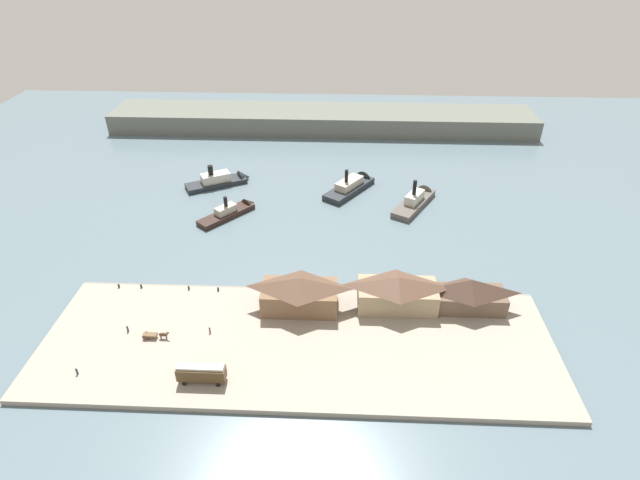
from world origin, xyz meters
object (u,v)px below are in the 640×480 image
at_px(pedestrian_standing_center, 77,371).
at_px(mooring_post_center_west, 189,288).
at_px(pedestrian_near_west_shed, 210,330).
at_px(ferry_departing_north, 232,211).
at_px(ferry_outer_harbor, 223,180).
at_px(mooring_post_center_east, 218,289).
at_px(street_tram, 201,372).
at_px(horse_cart, 155,335).
at_px(pedestrian_near_cart, 128,329).
at_px(mooring_post_west, 141,286).
at_px(ferry_shed_east_terminal, 469,294).
at_px(ferry_approaching_west, 417,199).
at_px(ferry_moored_east, 354,185).
at_px(ferry_shed_central_terminal, 397,291).
at_px(mooring_post_east, 119,286).
at_px(ferry_shed_west_terminal, 300,293).

relative_size(pedestrian_standing_center, mooring_post_center_west, 1.84).
distance_m(pedestrian_near_west_shed, ferry_departing_north, 54.07).
bearing_deg(ferry_outer_harbor, mooring_post_center_east, -79.46).
distance_m(street_tram, horse_cart, 17.42).
bearing_deg(pedestrian_standing_center, pedestrian_near_west_shed, 28.52).
distance_m(horse_cart, ferry_departing_north, 56.39).
relative_size(street_tram, pedestrian_near_cart, 5.66).
bearing_deg(mooring_post_west, mooring_post_center_west, -0.54).
distance_m(horse_cart, ferry_outer_harbor, 76.56).
relative_size(ferry_shed_east_terminal, mooring_post_west, 18.67).
bearing_deg(pedestrian_near_cart, ferry_approaching_west, 42.08).
relative_size(pedestrian_near_west_shed, ferry_moored_east, 0.07).
bearing_deg(mooring_post_west, ferry_outer_harbor, 82.32).
distance_m(ferry_shed_central_terminal, mooring_post_west, 62.31).
bearing_deg(ferry_approaching_west, ferry_shed_central_terminal, -102.03).
bearing_deg(ferry_departing_north, mooring_post_center_west, -94.76).
bearing_deg(mooring_post_west, street_tram, -52.14).
distance_m(mooring_post_east, mooring_post_center_west, 17.42).
distance_m(ferry_shed_east_terminal, ferry_approaching_west, 53.04).
bearing_deg(mooring_post_west, pedestrian_standing_center, -96.76).
xyz_separation_m(ferry_shed_west_terminal, street_tram, (-17.41, -23.03, -1.83)).
relative_size(pedestrian_near_cart, pedestrian_standing_center, 1.01).
relative_size(mooring_post_east, ferry_moored_east, 0.04).
distance_m(ferry_shed_central_terminal, mooring_post_east, 67.85).
height_order(pedestrian_standing_center, mooring_post_east, pedestrian_standing_center).
height_order(mooring_post_west, mooring_post_center_east, same).
xyz_separation_m(pedestrian_standing_center, ferry_moored_east, (56.24, 85.76, -0.46)).
bearing_deg(ferry_departing_north, ferry_moored_east, 26.73).
distance_m(pedestrian_standing_center, ferry_outer_harbor, 87.93).
distance_m(pedestrian_near_west_shed, ferry_outer_harbor, 75.33).
xyz_separation_m(street_tram, ferry_departing_north, (-7.06, 67.46, -2.48)).
relative_size(mooring_post_east, mooring_post_west, 1.00).
xyz_separation_m(ferry_shed_west_terminal, mooring_post_center_west, (-27.73, 5.37, -3.84)).
relative_size(pedestrian_near_cart, ferry_outer_harbor, 0.07).
distance_m(horse_cart, ferry_moored_east, 86.99).
bearing_deg(street_tram, ferry_moored_east, 70.41).
xyz_separation_m(mooring_post_center_east, ferry_approaching_west, (54.16, 49.05, -0.18)).
height_order(pedestrian_near_cart, ferry_approaching_west, ferry_approaching_west).
bearing_deg(mooring_post_center_west, street_tram, -70.04).
bearing_deg(pedestrian_near_west_shed, ferry_shed_west_terminal, 26.10).
distance_m(mooring_post_center_west, mooring_post_center_east, 7.29).
relative_size(ferry_shed_central_terminal, pedestrian_standing_center, 11.16).
relative_size(ferry_shed_west_terminal, ferry_approaching_west, 0.77).
relative_size(pedestrian_near_west_shed, mooring_post_center_east, 1.81).
bearing_deg(ferry_shed_east_terminal, ferry_approaching_west, 95.67).
bearing_deg(ferry_moored_east, mooring_post_west, -132.39).
relative_size(mooring_post_east, ferry_departing_north, 0.05).
distance_m(ferry_shed_east_terminal, mooring_post_center_west, 66.89).
bearing_deg(ferry_shed_east_terminal, ferry_departing_north, 145.97).
distance_m(mooring_post_west, ferry_moored_east, 78.54).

